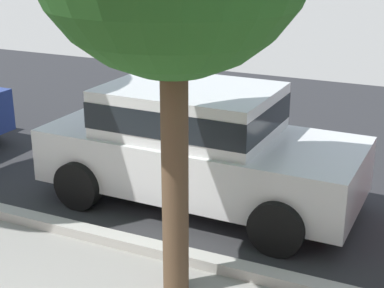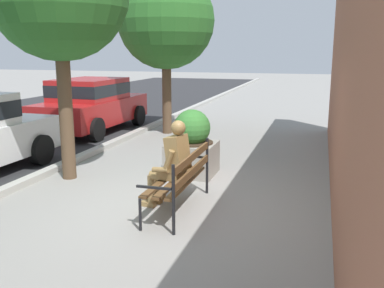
{
  "view_description": "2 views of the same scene",
  "coord_description": "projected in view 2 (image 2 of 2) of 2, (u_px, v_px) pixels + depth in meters",
  "views": [
    {
      "loc": [
        3.22,
        -2.1,
        3.32
      ],
      "look_at": [
        0.2,
        4.35,
        0.8
      ],
      "focal_mm": 54.53,
      "sensor_mm": 36.0,
      "label": 1
    },
    {
      "loc": [
        -5.98,
        -2.1,
        2.37
      ],
      "look_at": [
        1.86,
        0.23,
        0.6
      ],
      "focal_mm": 40.71,
      "sensor_mm": 36.0,
      "label": 2
    }
  ],
  "objects": [
    {
      "name": "ground_plane",
      "position": [
        172.0,
        207.0,
        6.69
      ],
      "size": [
        80.0,
        80.0,
        0.0
      ],
      "primitive_type": "plane",
      "color": "gray"
    },
    {
      "name": "curb_stone",
      "position": [
        13.0,
        187.0,
        7.48
      ],
      "size": [
        60.0,
        0.2,
        0.12
      ],
      "primitive_type": "cube",
      "color": "#B2AFA8",
      "rests_on": "ground"
    },
    {
      "name": "building_wall_behind",
      "position": [
        355.0,
        79.0,
        6.97
      ],
      "size": [
        12.0,
        0.5,
        3.84
      ],
      "primitive_type": "cube",
      "color": "#9E5B42",
      "rests_on": "ground"
    },
    {
      "name": "park_bench",
      "position": [
        182.0,
        176.0,
        6.46
      ],
      "size": [
        1.8,
        0.54,
        0.95
      ],
      "color": "brown",
      "rests_on": "ground"
    },
    {
      "name": "bronze_statue_seated",
      "position": [
        170.0,
        166.0,
        6.55
      ],
      "size": [
        0.74,
        0.79,
        1.37
      ],
      "color": "olive",
      "rests_on": "ground"
    },
    {
      "name": "concrete_planter",
      "position": [
        192.0,
        146.0,
        8.37
      ],
      "size": [
        0.9,
        0.9,
        1.27
      ],
      "color": "gray",
      "rests_on": "ground"
    },
    {
      "name": "street_tree_far_corner",
      "position": [
        166.0,
        21.0,
        12.02
      ],
      "size": [
        2.69,
        2.69,
        4.52
      ],
      "color": "brown",
      "rests_on": "ground"
    },
    {
      "name": "parked_car_red",
      "position": [
        92.0,
        103.0,
        12.76
      ],
      "size": [
        4.13,
        1.98,
        1.56
      ],
      "color": "#B21E1E",
      "rests_on": "ground"
    }
  ]
}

